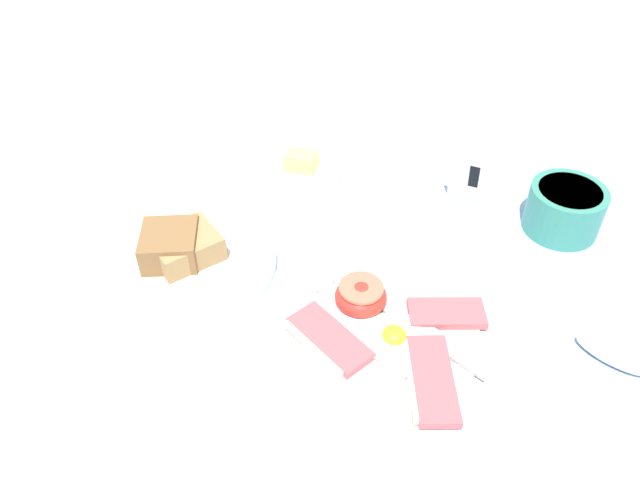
# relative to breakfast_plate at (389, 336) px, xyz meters

# --- Properties ---
(ground_plane) EXTENTS (3.00, 3.00, 0.00)m
(ground_plane) POSITION_rel_breakfast_plate_xyz_m (-0.05, -0.01, -0.01)
(ground_plane) COLOR #93B2DB
(breakfast_plate) EXTENTS (0.24, 0.24, 0.04)m
(breakfast_plate) POSITION_rel_breakfast_plate_xyz_m (0.00, 0.00, 0.00)
(breakfast_plate) COLOR silver
(breakfast_plate) RESTS_ON ground_plane
(bread_plate) EXTENTS (0.20, 0.20, 0.05)m
(bread_plate) POSITION_rel_breakfast_plate_xyz_m (-0.24, -0.00, 0.00)
(bread_plate) COLOR silver
(bread_plate) RESTS_ON ground_plane
(sugar_cup) EXTENTS (0.09, 0.09, 0.06)m
(sugar_cup) POSITION_rel_breakfast_plate_xyz_m (0.11, 0.25, 0.02)
(sugar_cup) COLOR #337F6B
(sugar_cup) RESTS_ON ground_plane
(butter_dish) EXTENTS (0.11, 0.11, 0.03)m
(butter_dish) POSITION_rel_breakfast_plate_xyz_m (-0.21, 0.21, -0.00)
(butter_dish) COLOR silver
(butter_dish) RESTS_ON ground_plane
(number_card) EXTENTS (0.06, 0.05, 0.07)m
(number_card) POSITION_rel_breakfast_plate_xyz_m (0.00, 0.26, 0.03)
(number_card) COLOR white
(number_card) RESTS_ON ground_plane
(teaspoon_by_saucer) EXTENTS (0.19, 0.06, 0.01)m
(teaspoon_by_saucer) POSITION_rel_breakfast_plate_xyz_m (0.17, 0.09, -0.01)
(teaspoon_by_saucer) COLOR silver
(teaspoon_by_saucer) RESTS_ON ground_plane
(fork_on_cloth) EXTENTS (0.08, 0.18, 0.01)m
(fork_on_cloth) POSITION_rel_breakfast_plate_xyz_m (-0.16, -0.12, -0.01)
(fork_on_cloth) COLOR silver
(fork_on_cloth) RESTS_ON ground_plane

